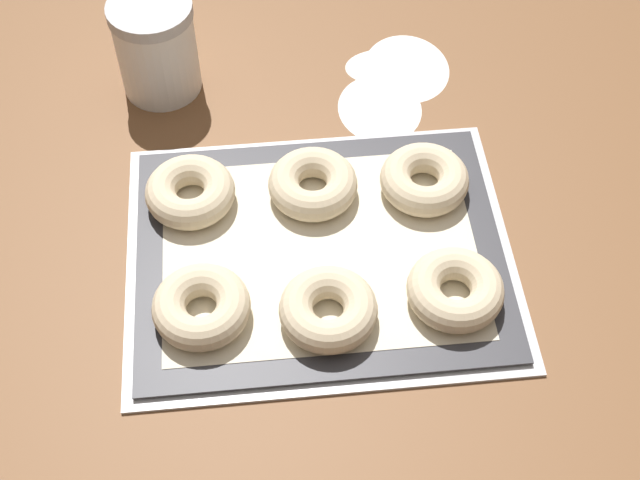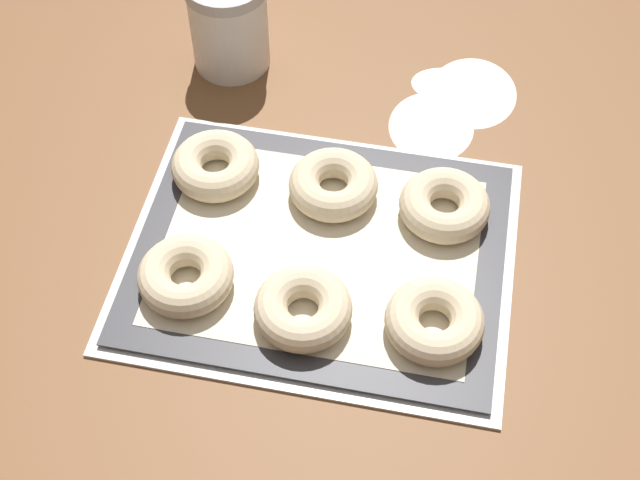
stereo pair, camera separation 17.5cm
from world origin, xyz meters
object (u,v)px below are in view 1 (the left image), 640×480
Objects in this scene: bagel_front_left at (201,307)px; bagel_back_left at (190,192)px; baking_tray at (320,253)px; bagel_back_center at (314,184)px; bagel_back_right at (424,179)px; bagel_front_center at (325,310)px; bagel_front_right at (455,290)px; flour_canister at (156,47)px.

bagel_back_left is (-0.01, 0.16, 0.00)m from bagel_front_left.
bagel_back_left is (-0.15, 0.09, 0.03)m from baking_tray.
bagel_back_center is at bearing 89.40° from baking_tray.
baking_tray is at bearing -149.74° from bagel_back_right.
bagel_front_left is 1.00× the size of bagel_front_center.
bagel_front_left is at bearing -86.45° from bagel_back_left.
bagel_front_center is at bearing -175.48° from bagel_front_right.
bagel_front_center is at bearing -128.73° from bagel_back_right.
flour_canister is at bearing 114.26° from bagel_front_center.
flour_canister is at bearing 97.03° from bagel_front_left.
bagel_back_left reaches higher than baking_tray.
bagel_front_center and bagel_back_right have the same top height.
flour_canister reaches higher than baking_tray.
baking_tray is at bearing -58.93° from flour_canister.
bagel_front_left is 0.13m from bagel_front_center.
bagel_back_left and bagel_back_center have the same top height.
bagel_back_right is 0.39m from flour_canister.
flour_canister reaches higher than bagel_front_left.
bagel_front_right is (0.14, 0.01, 0.00)m from bagel_front_center.
bagel_back_center reaches higher than baking_tray.
bagel_front_right and bagel_back_center have the same top height.
bagel_back_center is at bearing 49.56° from bagel_front_left.
bagel_front_center reaches higher than baking_tray.
flour_canister reaches higher than bagel_back_left.
flour_canister is (-0.18, 0.22, 0.04)m from bagel_back_center.
bagel_front_right is at bearing -1.12° from bagel_front_left.
bagel_back_center is (0.14, 0.16, 0.00)m from bagel_front_left.
bagel_front_center and bagel_back_left have the same top height.
flour_canister is (-0.18, 0.30, 0.06)m from baking_tray.
bagel_front_right and bagel_back_right have the same top height.
bagel_front_right is (0.14, -0.08, 0.03)m from baking_tray.
baking_tray is 4.16× the size of bagel_front_left.
bagel_front_center is 0.18m from bagel_back_center.
bagel_front_center is 0.80× the size of flour_canister.
flour_canister is at bearing 129.95° from bagel_front_right.
flour_canister reaches higher than bagel_front_center.
bagel_back_left and bagel_back_right have the same top height.
bagel_front_left is at bearing -130.44° from bagel_back_center.
bagel_front_right is 0.22m from bagel_back_center.
flour_canister is (-0.04, 0.22, 0.04)m from bagel_back_left.
bagel_back_right is (0.28, -0.01, 0.00)m from bagel_back_left.
bagel_front_center is 1.00× the size of bagel_front_right.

